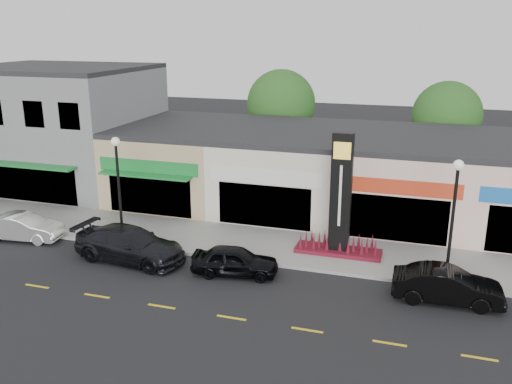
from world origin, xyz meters
TOP-DOWN VIEW (x-y plane):
  - ground at (0.00, 0.00)m, footprint 120.00×120.00m
  - sidewalk at (0.00, 4.35)m, footprint 52.00×4.30m
  - curb at (0.00, 2.10)m, footprint 52.00×0.20m
  - building_grey_2story at (-18.00, 11.48)m, footprint 12.00×10.95m
  - shop_beige at (-8.50, 11.46)m, footprint 7.00×10.85m
  - shop_cream at (-1.50, 11.47)m, footprint 7.00×10.01m
  - shop_pink_w at (5.50, 11.47)m, footprint 7.00×10.01m
  - tree_rear_west at (-4.00, 19.50)m, footprint 5.20×5.20m
  - tree_rear_mid at (8.00, 19.50)m, footprint 4.80×4.80m
  - lamp_west_near at (-8.00, 2.50)m, footprint 0.44×0.44m
  - lamp_east_near at (8.00, 2.50)m, footprint 0.44×0.44m
  - pylon_sign at (3.00, 4.20)m, footprint 4.20×1.30m
  - car_white_van at (-13.27, 1.39)m, footprint 1.95×4.35m
  - car_dark_sedan at (-6.51, 0.70)m, footprint 2.81×5.78m
  - car_black_sedan at (-1.16, 0.71)m, footprint 2.14×4.12m
  - car_black_conv at (7.98, 0.86)m, footprint 1.65×4.43m

SIDE VIEW (x-z plane):
  - ground at x=0.00m, z-range 0.00..0.00m
  - sidewalk at x=0.00m, z-range 0.00..0.15m
  - curb at x=0.00m, z-range 0.00..0.15m
  - car_black_sedan at x=-1.16m, z-range 0.00..1.34m
  - car_white_van at x=-13.27m, z-range 0.00..1.39m
  - car_black_conv at x=7.98m, z-range 0.00..1.45m
  - car_dark_sedan at x=-6.51m, z-range 0.00..1.62m
  - pylon_sign at x=3.00m, z-range -0.73..5.27m
  - shop_cream at x=-1.50m, z-range 0.00..4.80m
  - shop_pink_w at x=5.50m, z-range 0.00..4.80m
  - shop_beige at x=-8.50m, z-range 0.00..4.80m
  - lamp_west_near at x=-8.00m, z-range 0.74..6.21m
  - lamp_east_near at x=8.00m, z-range 0.74..6.21m
  - building_grey_2story at x=-18.00m, z-range -0.01..8.29m
  - tree_rear_mid at x=8.00m, z-range 1.24..8.53m
  - tree_rear_west at x=-4.00m, z-range 1.30..9.13m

